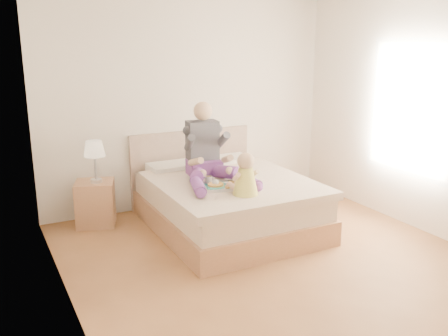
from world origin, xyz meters
name	(u,v)px	position (x,y,z in m)	size (l,w,h in m)	color
room	(284,113)	(0.08, 0.01, 1.51)	(4.02, 4.22, 2.71)	brown
bed	(225,200)	(0.00, 1.08, 0.32)	(1.70, 2.18, 1.00)	#9C6B48
nightstand	(95,203)	(-1.37, 1.81, 0.27)	(0.55, 0.52, 0.54)	#9C6B48
lamp	(94,151)	(-1.36, 1.76, 0.92)	(0.24, 0.24, 0.50)	silver
adult	(208,156)	(-0.19, 1.14, 0.87)	(0.76, 1.11, 0.90)	#693381
tray	(224,185)	(-0.20, 0.71, 0.64)	(0.51, 0.44, 0.13)	silver
baby	(245,177)	(-0.12, 0.40, 0.79)	(0.30, 0.40, 0.45)	#E3D947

